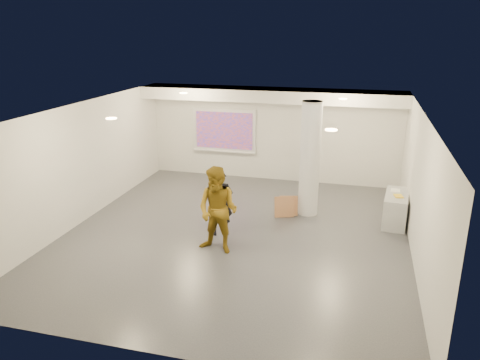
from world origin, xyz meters
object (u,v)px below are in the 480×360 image
(credenza, at_px, (396,209))
(man, at_px, (218,210))
(woman, at_px, (221,203))
(column, at_px, (310,159))
(projection_screen, at_px, (224,131))

(credenza, height_order, man, man)
(woman, bearing_deg, man, -99.99)
(column, relative_size, credenza, 2.26)
(credenza, bearing_deg, column, -176.77)
(column, xyz_separation_m, man, (-1.64, -2.75, -0.53))
(projection_screen, height_order, man, projection_screen)
(column, distance_m, projection_screen, 4.08)
(column, xyz_separation_m, woman, (-1.85, -1.85, -0.71))
(woman, relative_size, man, 0.81)
(column, height_order, credenza, column)
(credenza, relative_size, man, 0.68)
(column, relative_size, man, 1.55)
(projection_screen, distance_m, man, 5.62)
(column, distance_m, credenza, 2.49)
(woman, bearing_deg, projection_screen, 82.54)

